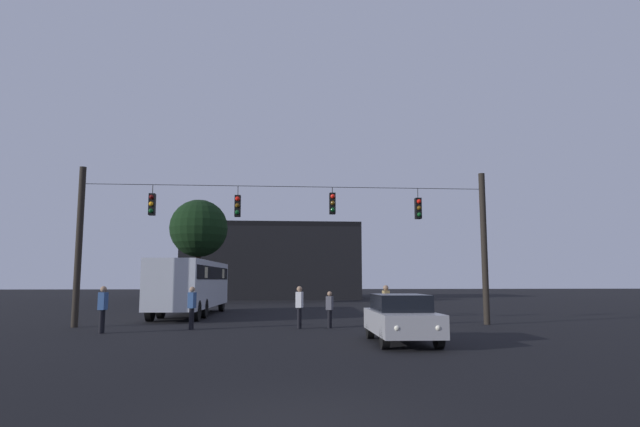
% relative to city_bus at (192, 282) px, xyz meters
% --- Properties ---
extents(ground_plane, '(168.00, 168.00, 0.00)m').
position_rel_city_bus_xyz_m(ground_plane, '(5.22, 1.50, -1.87)').
color(ground_plane, black).
rests_on(ground_plane, ground).
extents(overhead_signal_span, '(18.13, 0.44, 6.86)m').
position_rel_city_bus_xyz_m(overhead_signal_span, '(5.20, -7.13, 2.09)').
color(overhead_signal_span, black).
rests_on(overhead_signal_span, ground).
extents(city_bus, '(3.00, 11.10, 3.00)m').
position_rel_city_bus_xyz_m(city_bus, '(0.00, 0.00, 0.00)').
color(city_bus, '#B7BCC6').
rests_on(city_bus, ground).
extents(car_near_right, '(1.91, 4.38, 1.52)m').
position_rel_city_bus_xyz_m(car_near_right, '(8.69, -13.79, -1.07)').
color(car_near_right, '#99999E').
rests_on(car_near_right, ground).
extents(pedestrian_crossing_left, '(0.29, 0.39, 1.75)m').
position_rel_city_bus_xyz_m(pedestrian_crossing_left, '(-1.75, -9.81, -0.87)').
color(pedestrian_crossing_left, black).
rests_on(pedestrian_crossing_left, ground).
extents(pedestrian_crossing_center, '(0.34, 0.42, 1.72)m').
position_rel_city_bus_xyz_m(pedestrian_crossing_center, '(5.69, -8.52, -0.89)').
color(pedestrian_crossing_center, black).
rests_on(pedestrian_crossing_center, ground).
extents(pedestrian_crossing_right, '(0.35, 0.42, 1.50)m').
position_rel_city_bus_xyz_m(pedestrian_crossing_right, '(6.96, -8.27, -1.03)').
color(pedestrian_crossing_right, black).
rests_on(pedestrian_crossing_right, ground).
extents(pedestrian_near_bus, '(0.32, 0.41, 1.71)m').
position_rel_city_bus_xyz_m(pedestrian_near_bus, '(1.34, -8.48, -0.90)').
color(pedestrian_near_bus, black).
rests_on(pedestrian_near_bus, ground).
extents(pedestrian_trailing, '(0.28, 0.39, 1.75)m').
position_rel_city_bus_xyz_m(pedestrian_trailing, '(9.50, -7.50, -0.87)').
color(pedestrian_trailing, black).
rests_on(pedestrian_trailing, ground).
extents(corner_building, '(18.12, 11.43, 7.82)m').
position_rel_city_bus_xyz_m(corner_building, '(4.18, 28.14, 2.05)').
color(corner_building, black).
rests_on(corner_building, ground).
extents(tree_left_silhouette, '(4.75, 4.75, 8.59)m').
position_rel_city_bus_xyz_m(tree_left_silhouette, '(-1.71, 13.89, 4.32)').
color(tree_left_silhouette, black).
rests_on(tree_left_silhouette, ground).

